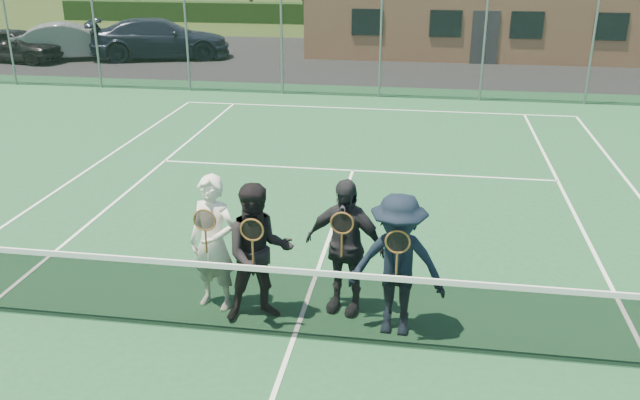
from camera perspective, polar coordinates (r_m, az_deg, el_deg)
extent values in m
plane|color=#2E4217|center=(27.32, 6.04, 11.51)|extent=(220.00, 220.00, 0.00)
cube|color=#1C4C2B|center=(8.39, -2.22, -11.61)|extent=(30.00, 30.00, 0.02)
cube|color=black|center=(27.82, -2.39, 11.79)|extent=(40.00, 12.00, 0.01)
cube|color=black|center=(39.13, 7.15, 15.19)|extent=(40.00, 1.20, 1.10)
imported|color=black|center=(29.53, -24.19, 11.83)|extent=(4.04, 2.14, 1.31)
imported|color=gray|center=(29.29, -20.25, 12.41)|extent=(4.53, 3.14, 1.42)
imported|color=black|center=(28.51, -13.30, 13.08)|extent=(5.85, 3.72, 1.58)
cube|color=white|center=(19.38, 4.61, 7.64)|extent=(10.97, 0.06, 0.01)
cube|color=white|center=(14.12, 2.78, 2.49)|extent=(8.23, 0.06, 0.01)
cube|color=white|center=(8.38, -2.22, -11.52)|extent=(0.06, 12.80, 0.01)
cube|color=black|center=(8.14, -2.27, -8.83)|extent=(11.60, 0.02, 0.88)
cube|color=white|center=(7.92, -2.31, -6.01)|extent=(11.60, 0.03, 0.07)
cylinder|color=slate|center=(24.61, -24.71, 12.22)|extent=(0.07, 0.07, 3.00)
cylinder|color=slate|center=(23.11, -18.32, 12.59)|extent=(0.07, 0.07, 3.00)
cylinder|color=slate|center=(21.92, -11.13, 12.83)|extent=(0.07, 0.07, 3.00)
cylinder|color=slate|center=(21.10, -3.25, 12.87)|extent=(0.07, 0.07, 3.00)
cylinder|color=slate|center=(20.68, 5.11, 12.65)|extent=(0.07, 0.07, 3.00)
cylinder|color=slate|center=(20.69, 13.61, 12.16)|extent=(0.07, 0.07, 3.00)
cylinder|color=slate|center=(21.13, 21.89, 11.43)|extent=(0.07, 0.07, 3.00)
cube|color=black|center=(20.68, 5.11, 12.65)|extent=(30.00, 0.03, 3.00)
cube|color=#9E6B4C|center=(31.17, 14.20, 14.80)|extent=(15.00, 8.00, 2.80)
cube|color=#2D2D33|center=(27.20, 13.69, 13.13)|extent=(1.00, 0.06, 2.00)
cube|color=black|center=(27.16, 3.99, 14.72)|extent=(1.20, 0.06, 1.00)
cube|color=black|center=(27.06, 10.53, 14.40)|extent=(1.20, 0.06, 1.00)
cube|color=black|center=(27.29, 17.01, 13.91)|extent=(1.20, 0.06, 1.00)
cube|color=black|center=(27.85, 23.29, 13.27)|extent=(1.20, 0.06, 1.00)
imported|color=white|center=(8.75, -8.97, -3.60)|extent=(0.74, 0.58, 1.80)
torus|color=brown|center=(8.34, -9.69, -1.69)|extent=(0.29, 0.02, 0.29)
cylinder|color=black|center=(8.34, -9.69, -1.69)|extent=(0.25, 0.00, 0.25)
cylinder|color=brown|center=(8.45, -9.58, -3.43)|extent=(0.03, 0.03, 0.32)
imported|color=black|center=(8.41, -5.19, -4.47)|extent=(1.06, 0.95, 1.80)
torus|color=brown|center=(7.99, -5.75, -2.52)|extent=(0.29, 0.02, 0.29)
cylinder|color=black|center=(7.99, -5.75, -2.52)|extent=(0.25, 0.00, 0.25)
cylinder|color=brown|center=(8.11, -5.68, -4.33)|extent=(0.03, 0.03, 0.32)
imported|color=#222327|center=(8.56, 2.07, -3.91)|extent=(1.13, 0.69, 1.80)
torus|color=brown|center=(8.14, 1.88, -1.97)|extent=(0.29, 0.02, 0.29)
cylinder|color=black|center=(8.14, 1.88, -1.97)|extent=(0.25, 0.00, 0.25)
cylinder|color=brown|center=(8.26, 1.85, -3.75)|extent=(0.03, 0.03, 0.32)
imported|color=black|center=(8.12, 6.53, -5.50)|extent=(1.21, 0.76, 1.80)
torus|color=brown|center=(7.70, 6.56, -3.53)|extent=(0.29, 0.02, 0.29)
cylinder|color=black|center=(7.70, 6.56, -3.53)|extent=(0.25, 0.00, 0.25)
cylinder|color=brown|center=(7.82, 6.47, -5.40)|extent=(0.03, 0.03, 0.32)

